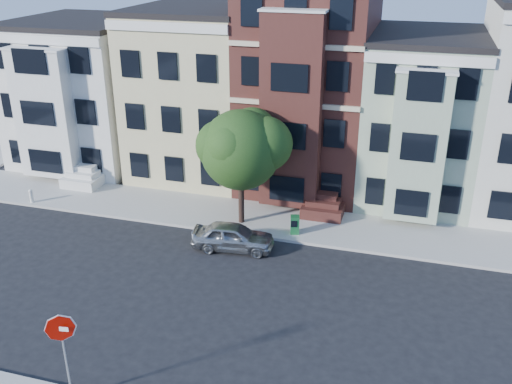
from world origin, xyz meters
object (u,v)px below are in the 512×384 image
(street_tree, at_px, (241,155))
(parked_car, at_px, (233,237))
(fire_hydrant, at_px, (31,197))
(stop_sign, at_px, (65,351))
(newspaper_box, at_px, (295,225))

(street_tree, bearing_deg, parked_car, -81.21)
(fire_hydrant, relative_size, stop_sign, 0.18)
(fire_hydrant, bearing_deg, newspaper_box, 1.86)
(stop_sign, bearing_deg, fire_hydrant, 121.37)
(street_tree, relative_size, fire_hydrant, 11.83)
(street_tree, bearing_deg, newspaper_box, -9.32)
(parked_car, height_order, fire_hydrant, parked_car)
(street_tree, bearing_deg, stop_sign, -96.49)
(street_tree, height_order, newspaper_box, street_tree)
(parked_car, bearing_deg, newspaper_box, -56.80)
(fire_hydrant, bearing_deg, street_tree, 4.62)
(street_tree, height_order, fire_hydrant, street_tree)
(street_tree, xyz_separation_m, parked_car, (0.41, -2.64, -3.23))
(stop_sign, bearing_deg, parked_car, 70.97)
(newspaper_box, bearing_deg, street_tree, 156.41)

